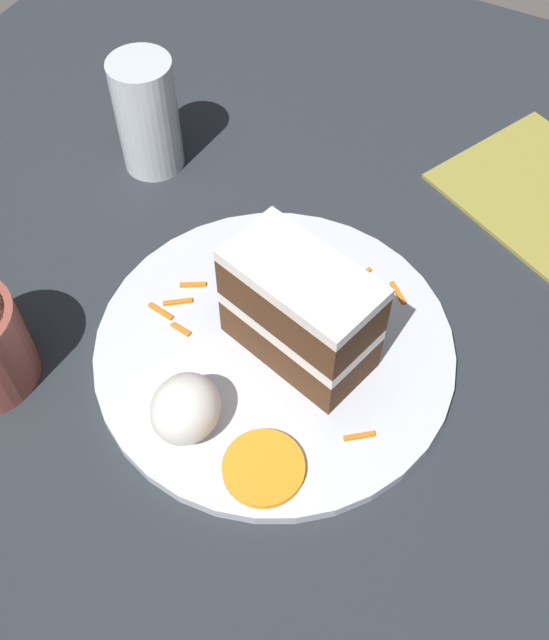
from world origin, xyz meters
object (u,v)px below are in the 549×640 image
plate (274,348)px  cake_slice (300,311)px  cream_dollop (186,409)px  drinking_glass (148,122)px  orange_garnish (263,468)px

plate → cake_slice: cake_slice is taller
cream_dollop → drinking_glass: (-0.25, -0.20, 0.01)m
drinking_glass → cream_dollop: bearing=38.3°
plate → cream_dollop: cream_dollop is taller
cream_dollop → orange_garnish: 0.07m
plate → cake_slice: size_ratio=2.28×
cake_slice → orange_garnish: cake_slice is taller
cake_slice → cream_dollop: (0.11, -0.04, -0.03)m
orange_garnish → cream_dollop: bearing=-94.7°
cake_slice → orange_garnish: bearing=28.8°
drinking_glass → orange_garnish: bearing=46.3°
plate → cake_slice: bearing=111.4°
cake_slice → drinking_glass: bearing=-105.5°
orange_garnish → drinking_glass: 0.37m
cream_dollop → drinking_glass: 0.32m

